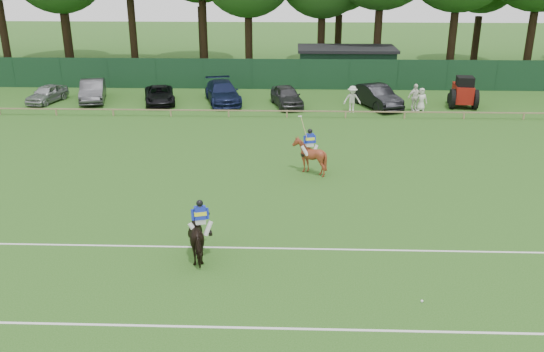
{
  "coord_description": "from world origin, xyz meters",
  "views": [
    {
      "loc": [
        1.31,
        -20.27,
        10.27
      ],
      "look_at": [
        0.5,
        3.0,
        1.4
      ],
      "focal_mm": 38.0,
      "sensor_mm": 36.0,
      "label": 1
    }
  ],
  "objects_px": {
    "spectator_mid": "(415,98)",
    "utility_shed": "(346,65)",
    "tractor": "(463,93)",
    "estate_black": "(377,96)",
    "sedan_grey": "(93,91)",
    "polo_ball": "(422,301)",
    "spectator_left": "(352,99)",
    "suv_black": "(160,95)",
    "horse_chestnut": "(309,156)",
    "spectator_right": "(421,99)",
    "sedan_navy": "(223,92)",
    "sedan_silver": "(47,94)",
    "horse_dark": "(201,236)",
    "hatch_grey": "(287,96)"
  },
  "relations": [
    {
      "from": "sedan_grey",
      "to": "horse_dark",
      "type": "bearing_deg",
      "value": -78.04
    },
    {
      "from": "horse_dark",
      "to": "estate_black",
      "type": "bearing_deg",
      "value": -128.62
    },
    {
      "from": "hatch_grey",
      "to": "polo_ball",
      "type": "relative_size",
      "value": 48.75
    },
    {
      "from": "horse_chestnut",
      "to": "suv_black",
      "type": "height_order",
      "value": "horse_chestnut"
    },
    {
      "from": "sedan_silver",
      "to": "estate_black",
      "type": "height_order",
      "value": "estate_black"
    },
    {
      "from": "spectator_mid",
      "to": "utility_shed",
      "type": "xyz_separation_m",
      "value": [
        -4.03,
        9.91,
        0.57
      ]
    },
    {
      "from": "tractor",
      "to": "estate_black",
      "type": "bearing_deg",
      "value": -171.48
    },
    {
      "from": "sedan_silver",
      "to": "tractor",
      "type": "distance_m",
      "value": 30.89
    },
    {
      "from": "horse_chestnut",
      "to": "spectator_left",
      "type": "relative_size",
      "value": 0.95
    },
    {
      "from": "estate_black",
      "to": "spectator_right",
      "type": "relative_size",
      "value": 3.05
    },
    {
      "from": "spectator_right",
      "to": "spectator_mid",
      "type": "bearing_deg",
      "value": -163.42
    },
    {
      "from": "hatch_grey",
      "to": "sedan_navy",
      "type": "bearing_deg",
      "value": 154.92
    },
    {
      "from": "polo_ball",
      "to": "tractor",
      "type": "relative_size",
      "value": 0.03
    },
    {
      "from": "spectator_left",
      "to": "tractor",
      "type": "xyz_separation_m",
      "value": [
        8.21,
        1.84,
        0.14
      ]
    },
    {
      "from": "tractor",
      "to": "spectator_right",
      "type": "bearing_deg",
      "value": -155.03
    },
    {
      "from": "spectator_mid",
      "to": "spectator_right",
      "type": "bearing_deg",
      "value": -9.04
    },
    {
      "from": "sedan_silver",
      "to": "spectator_mid",
      "type": "relative_size",
      "value": 2.0
    },
    {
      "from": "horse_chestnut",
      "to": "hatch_grey",
      "type": "xyz_separation_m",
      "value": [
        -1.29,
        13.97,
        -0.15
      ]
    },
    {
      "from": "horse_dark",
      "to": "suv_black",
      "type": "bearing_deg",
      "value": -90.39
    },
    {
      "from": "horse_dark",
      "to": "utility_shed",
      "type": "height_order",
      "value": "utility_shed"
    },
    {
      "from": "suv_black",
      "to": "sedan_navy",
      "type": "distance_m",
      "value": 4.72
    },
    {
      "from": "horse_chestnut",
      "to": "sedan_silver",
      "type": "xyz_separation_m",
      "value": [
        -19.36,
        14.53,
        -0.23
      ]
    },
    {
      "from": "sedan_navy",
      "to": "spectator_mid",
      "type": "relative_size",
      "value": 2.81
    },
    {
      "from": "suv_black",
      "to": "spectator_right",
      "type": "bearing_deg",
      "value": -18.68
    },
    {
      "from": "sedan_grey",
      "to": "spectator_mid",
      "type": "height_order",
      "value": "spectator_mid"
    },
    {
      "from": "sedan_grey",
      "to": "utility_shed",
      "type": "height_order",
      "value": "utility_shed"
    },
    {
      "from": "spectator_left",
      "to": "utility_shed",
      "type": "height_order",
      "value": "utility_shed"
    },
    {
      "from": "horse_chestnut",
      "to": "hatch_grey",
      "type": "bearing_deg",
      "value": -98.2
    },
    {
      "from": "sedan_navy",
      "to": "estate_black",
      "type": "relative_size",
      "value": 1.1
    },
    {
      "from": "sedan_silver",
      "to": "polo_ball",
      "type": "relative_size",
      "value": 43.06
    },
    {
      "from": "hatch_grey",
      "to": "spectator_mid",
      "type": "xyz_separation_m",
      "value": [
        9.08,
        -1.1,
        0.22
      ]
    },
    {
      "from": "sedan_grey",
      "to": "suv_black",
      "type": "bearing_deg",
      "value": -20.19
    },
    {
      "from": "spectator_right",
      "to": "utility_shed",
      "type": "height_order",
      "value": "utility_shed"
    },
    {
      "from": "horse_dark",
      "to": "sedan_navy",
      "type": "bearing_deg",
      "value": -101.54
    },
    {
      "from": "estate_black",
      "to": "spectator_right",
      "type": "xyz_separation_m",
      "value": [
        3.06,
        -0.84,
        -0.0
      ]
    },
    {
      "from": "suv_black",
      "to": "utility_shed",
      "type": "bearing_deg",
      "value": 15.32
    },
    {
      "from": "sedan_silver",
      "to": "horse_dark",
      "type": "bearing_deg",
      "value": -44.3
    },
    {
      "from": "sedan_grey",
      "to": "estate_black",
      "type": "relative_size",
      "value": 0.99
    },
    {
      "from": "horse_dark",
      "to": "sedan_silver",
      "type": "height_order",
      "value": "horse_dark"
    },
    {
      "from": "sedan_grey",
      "to": "estate_black",
      "type": "xyz_separation_m",
      "value": [
        21.27,
        -1.13,
        0.01
      ]
    },
    {
      "from": "sedan_navy",
      "to": "polo_ball",
      "type": "relative_size",
      "value": 60.55
    },
    {
      "from": "sedan_navy",
      "to": "spectator_mid",
      "type": "distance_m",
      "value": 14.04
    },
    {
      "from": "hatch_grey",
      "to": "spectator_left",
      "type": "relative_size",
      "value": 2.33
    },
    {
      "from": "sedan_grey",
      "to": "polo_ball",
      "type": "distance_m",
      "value": 32.94
    },
    {
      "from": "tractor",
      "to": "spectator_left",
      "type": "bearing_deg",
      "value": -161.26
    },
    {
      "from": "sedan_grey",
      "to": "spectator_left",
      "type": "xyz_separation_m",
      "value": [
        19.34,
        -2.71,
        0.14
      ]
    },
    {
      "from": "horse_chestnut",
      "to": "tractor",
      "type": "bearing_deg",
      "value": -142.69
    },
    {
      "from": "sedan_silver",
      "to": "sedan_grey",
      "type": "xyz_separation_m",
      "value": [
        3.34,
        0.47,
        0.14
      ]
    },
    {
      "from": "polo_ball",
      "to": "suv_black",
      "type": "bearing_deg",
      "value": 118.34
    },
    {
      "from": "sedan_navy",
      "to": "spectator_right",
      "type": "height_order",
      "value": "spectator_right"
    }
  ]
}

